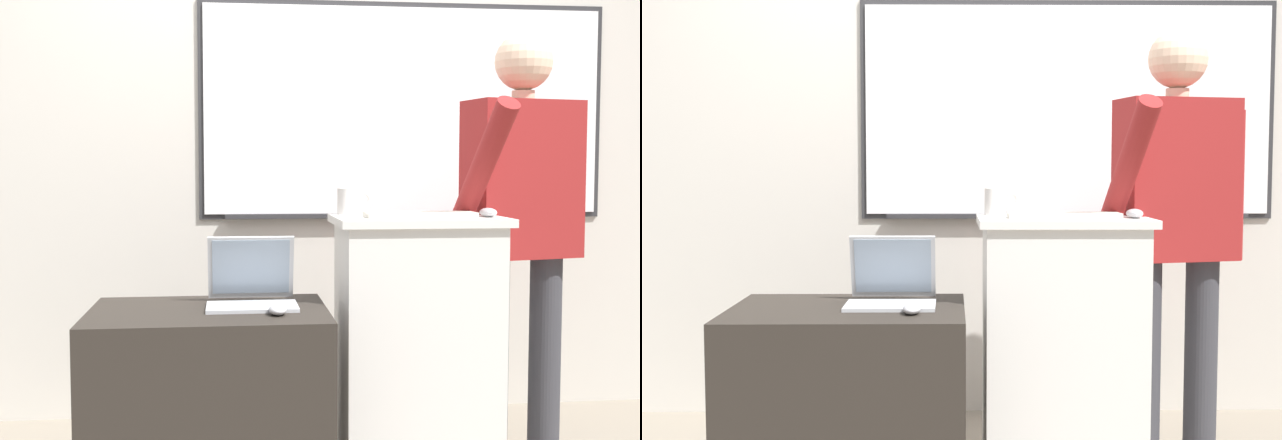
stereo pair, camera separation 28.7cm
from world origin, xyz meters
The scene contains 9 objects.
back_wall centered at (0.02, 1.38, 1.46)m, with size 6.40×0.17×2.93m.
lectern_podium centered at (0.41, 0.42, 0.51)m, with size 0.63×0.43×1.01m.
side_desk centered at (-0.37, 0.24, 0.36)m, with size 0.82×0.59×0.71m.
person_presenter centered at (0.88, 0.58, 1.02)m, with size 0.62×0.61×1.73m.
laptop centered at (-0.22, 0.32, 0.79)m, with size 0.32×0.28×0.24m.
wireless_keyboard centered at (0.41, 0.37, 1.02)m, with size 0.41×0.14×0.02m.
computer_mouse_by_laptop centered at (-0.14, 0.11, 0.73)m, with size 0.06×0.10×0.03m.
computer_mouse_by_keyboard centered at (0.67, 0.36, 1.03)m, with size 0.06×0.10×0.03m.
coffee_mug centered at (0.17, 0.57, 1.07)m, with size 0.14×0.08×0.10m.
Camera 1 is at (-0.29, -2.53, 1.21)m, focal length 45.00 mm.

